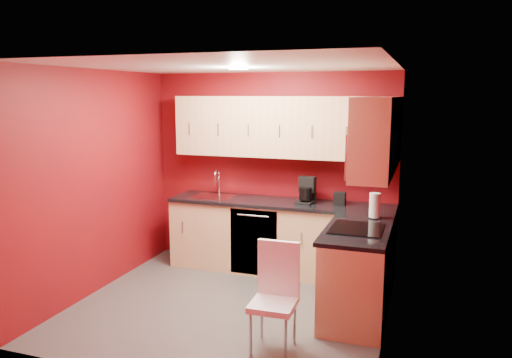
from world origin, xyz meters
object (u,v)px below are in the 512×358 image
Objects in this scene: coffee_maker at (306,191)px; dining_chair at (273,299)px; sink at (214,194)px; napkin_holder at (340,199)px; paper_towel at (375,206)px; microwave at (372,154)px.

dining_chair is (0.17, -1.89, -0.60)m from coffee_maker.
sink is at bearing 124.75° from dining_chair.
paper_towel reaches higher than napkin_holder.
paper_towel is at bearing -49.34° from napkin_holder.
napkin_holder is at bearing 1.71° from sink.
paper_towel reaches higher than dining_chair.
dining_chair is (1.40, -1.92, -0.47)m from sink.
napkin_holder is at bearing 18.10° from coffee_maker.
napkin_holder is 0.55× the size of paper_towel.
microwave is 2.35× the size of coffee_maker.
napkin_holder is (0.40, 0.08, -0.09)m from coffee_maker.
coffee_maker is 1.99m from dining_chair.
napkin_holder is at bearing 113.79° from microwave.
microwave is at bearing -90.23° from paper_towel.
paper_towel is (0.00, 0.51, -0.61)m from microwave.
coffee_maker is 1.18× the size of paper_towel.
napkin_holder is 2.05m from dining_chair.
sink is at bearing 154.40° from microwave.
paper_towel is (0.87, -0.46, -0.03)m from coffee_maker.
napkin_holder is 0.72m from paper_towel.
coffee_maker is 0.99m from paper_towel.
dining_chair is at bearing -116.04° from paper_towel.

